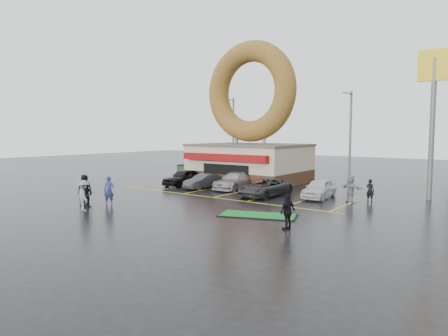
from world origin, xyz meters
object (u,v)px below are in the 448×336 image
Objects in this scene: car_silver at (235,181)px; person_blue at (109,191)px; dumpster at (187,171)px; putting_green at (258,215)px; donut_shop at (250,136)px; car_white at (319,189)px; car_grey at (265,187)px; streetlight_mid at (350,133)px; car_black at (184,178)px; person_cameraman at (288,212)px; car_dgrey at (204,181)px; shell_sign at (434,96)px; streetlight_left at (233,133)px.

person_blue is (-2.36, -11.13, 0.23)m from car_silver.
dumpster reaches higher than putting_green.
donut_shop is 3.28× the size of car_white.
donut_shop is at bearing 106.54° from car_silver.
donut_shop is 2.79× the size of car_grey.
car_silver is 7.66m from car_white.
streetlight_mid reaches higher than car_black.
person_cameraman is 3.60m from putting_green.
car_grey is at bearing -27.23° from car_silver.
car_grey is (6.41, -0.48, 0.04)m from car_dgrey.
shell_sign reaches higher than car_black.
putting_green is (9.74, 2.98, -0.91)m from person_blue.
person_cameraman is 1.00× the size of dumpster.
streetlight_left is at bearing 135.22° from donut_shop.
shell_sign is at bearing 16.22° from car_black.
car_grey is (12.84, -13.74, -4.11)m from streetlight_left.
car_black is at bearing 149.93° from putting_green.
car_grey is (9.08, -0.84, -0.06)m from car_black.
car_dgrey reaches higher than putting_green.
person_cameraman reaches higher than car_white.
shell_sign is 12.93m from streetlight_mid.
car_white reaches higher than car_dgrey.
person_blue is (-16.59, -15.13, -6.43)m from shell_sign.
shell_sign is at bearing -3.89° from dumpster.
person_cameraman is at bearing -33.11° from putting_green.
person_blue is at bearing -83.23° from car_dgrey.
car_silver is (1.77, -4.97, -3.75)m from donut_shop.
car_silver is 1.02× the size of putting_green.
shell_sign is 2.77× the size of car_dgrey.
person_blue is at bearing -107.51° from streetlight_mid.
shell_sign is at bearing -3.47° from donut_shop.
car_dgrey is at bearing -42.06° from dumpster.
car_silver is 11.38m from person_blue.
car_white is (3.58, 1.66, 0.03)m from car_grey.
person_cameraman reaches higher than car_dgrey.
dumpster is (-6.81, 15.18, -0.30)m from person_blue.
car_black is 17.80m from person_cameraman.
car_black is 0.87× the size of car_silver.
putting_green is at bearing -119.41° from shell_sign.
car_white is 0.85× the size of putting_green.
car_black is (-19.23, -4.98, -6.64)m from shell_sign.
car_grey reaches higher than putting_green.
shell_sign is 13.49m from car_grey.
car_grey is (4.07, -1.82, -0.05)m from car_silver.
car_silver is (-5.23, -12.92, -4.06)m from streetlight_mid.
dumpster is (-19.48, 14.11, -0.25)m from person_cameraman.
streetlight_left is 15.35m from car_silver.
car_grey is (-10.16, -5.82, -6.71)m from shell_sign.
dumpster is (-9.18, 4.05, -0.07)m from car_silver.
car_white is (12.66, 0.82, -0.03)m from car_black.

